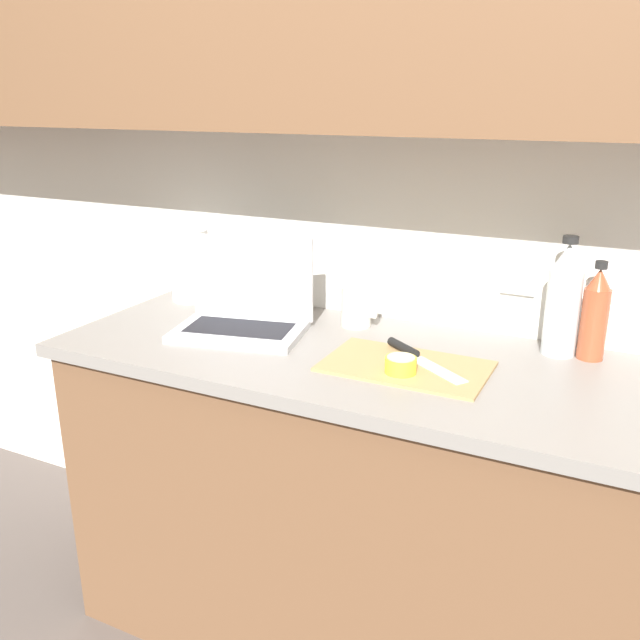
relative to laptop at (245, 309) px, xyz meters
The scene contains 10 objects.
wall_back 0.87m from the laptop, 19.43° to the left, with size 5.20×0.38×2.60m.
counter_unit 0.77m from the laptop, ahead, with size 2.03×0.62×0.88m.
laptop is the anchor object (origin of this frame).
cutting_board 0.51m from the laptop, ahead, with size 0.39×0.24×0.01m, color tan.
knife 0.50m from the laptop, ahead, with size 0.25×0.19×0.02m.
lemon_half_cut 0.52m from the laptop, 13.40° to the right, with size 0.07×0.07×0.04m.
bottle_green_soda 0.91m from the laptop, 12.35° to the left, with size 0.06×0.06×0.25m.
bottle_oil_tall 0.84m from the laptop, 13.46° to the left, with size 0.08×0.08×0.30m.
measuring_cup 0.31m from the laptop, 32.54° to the left, with size 0.10×0.08×0.11m.
paper_towel_roll 0.36m from the laptop, 150.82° to the left, with size 0.12×0.12×0.23m.
Camera 1 is at (0.40, -1.48, 1.51)m, focal length 38.00 mm.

